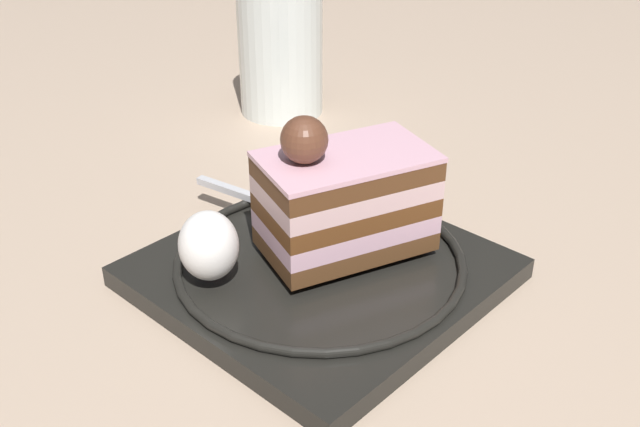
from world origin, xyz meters
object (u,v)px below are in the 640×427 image
object	(u,v)px
dessert_plate	(320,269)
drink_glass_near	(281,58)
cake_slice	(344,198)
whipped_cream_dollop	(209,246)
fork	(261,200)

from	to	relation	value
dessert_plate	drink_glass_near	world-z (taller)	drink_glass_near
cake_slice	whipped_cream_dollop	world-z (taller)	cake_slice
whipped_cream_dollop	fork	xyz separation A→B (m)	(-0.03, 0.09, -0.02)
fork	whipped_cream_dollop	bearing A→B (deg)	-73.59
cake_slice	drink_glass_near	xyz separation A→B (m)	(-0.18, 0.20, -0.00)
cake_slice	fork	xyz separation A→B (m)	(-0.08, 0.02, -0.03)
cake_slice	drink_glass_near	distance (m)	0.27
dessert_plate	drink_glass_near	bearing A→B (deg)	128.83
cake_slice	whipped_cream_dollop	size ratio (longest dim) A/B	2.78
cake_slice	dessert_plate	bearing A→B (deg)	-110.55
fork	drink_glass_near	distance (m)	0.22
whipped_cream_dollop	fork	world-z (taller)	whipped_cream_dollop
dessert_plate	whipped_cream_dollop	distance (m)	0.07
cake_slice	drink_glass_near	size ratio (longest dim) A/B	1.01
fork	drink_glass_near	world-z (taller)	drink_glass_near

